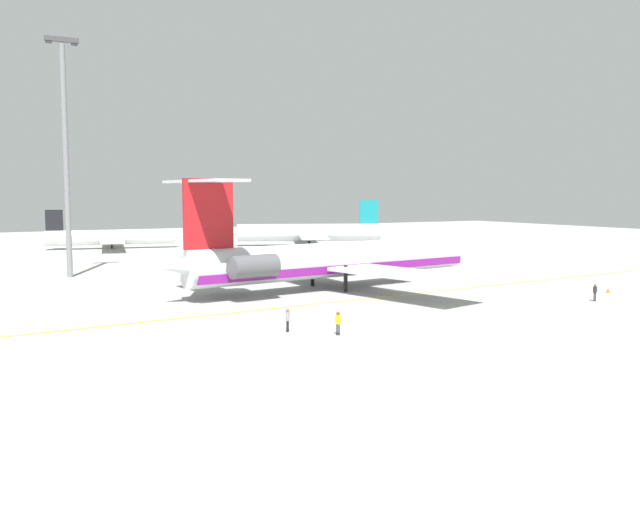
# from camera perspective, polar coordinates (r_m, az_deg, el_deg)

# --- Properties ---
(ground) EXTENTS (293.51, 293.51, 0.00)m
(ground) POSITION_cam_1_polar(r_m,az_deg,el_deg) (69.14, 3.91, -3.17)
(ground) COLOR #9E9E99
(main_jetliner) EXTENTS (41.36, 36.58, 12.05)m
(main_jetliner) POSITION_cam_1_polar(r_m,az_deg,el_deg) (74.64, 0.76, 0.04)
(main_jetliner) COLOR silver
(main_jetliner) RESTS_ON ground
(airliner_far_left) EXTENTS (25.33, 25.21, 7.59)m
(airliner_far_left) POSITION_cam_1_polar(r_m,az_deg,el_deg) (136.03, -16.94, 1.86)
(airliner_far_left) COLOR white
(airliner_far_left) RESTS_ON ground
(airliner_mid_left) EXTENTS (29.54, 29.77, 9.22)m
(airliner_mid_left) POSITION_cam_1_polar(r_m,az_deg,el_deg) (137.83, -1.27, 2.35)
(airliner_mid_left) COLOR silver
(airliner_mid_left) RESTS_ON ground
(ground_crew_near_nose) EXTENTS (0.42, 0.29, 1.83)m
(ground_crew_near_nose) POSITION_cam_1_polar(r_m,az_deg,el_deg) (51.63, -2.76, -4.85)
(ground_crew_near_nose) COLOR black
(ground_crew_near_nose) RESTS_ON ground
(ground_crew_near_tail) EXTENTS (0.39, 0.30, 1.80)m
(ground_crew_near_tail) POSITION_cam_1_polar(r_m,az_deg,el_deg) (50.43, 1.54, -5.12)
(ground_crew_near_tail) COLOR black
(ground_crew_near_tail) RESTS_ON ground
(ground_crew_portside) EXTENTS (0.42, 0.27, 1.72)m
(ground_crew_portside) POSITION_cam_1_polar(r_m,az_deg,el_deg) (71.52, 22.25, -2.40)
(ground_crew_portside) COLOR black
(ground_crew_portside) RESTS_ON ground
(safety_cone_nose) EXTENTS (0.40, 0.40, 0.55)m
(safety_cone_nose) POSITION_cam_1_polar(r_m,az_deg,el_deg) (78.22, 23.19, -2.38)
(safety_cone_nose) COLOR #EA590F
(safety_cone_nose) RESTS_ON ground
(taxiway_centreline) EXTENTS (89.81, 6.78, 0.01)m
(taxiway_centreline) POSITION_cam_1_polar(r_m,az_deg,el_deg) (68.93, 4.86, -3.20)
(taxiway_centreline) COLOR gold
(taxiway_centreline) RESTS_ON ground
(light_mast) EXTENTS (4.00, 0.70, 29.74)m
(light_mast) POSITION_cam_1_polar(r_m,az_deg,el_deg) (90.88, -20.73, 8.77)
(light_mast) COLOR slate
(light_mast) RESTS_ON ground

